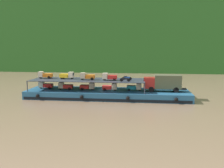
{
  "coord_description": "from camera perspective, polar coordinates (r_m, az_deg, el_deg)",
  "views": [
    {
      "loc": [
        6.09,
        -44.4,
        9.57
      ],
      "look_at": [
        0.89,
        0.0,
        2.7
      ],
      "focal_mm": 37.81,
      "sensor_mm": 36.0,
      "label": 1
    }
  ],
  "objects": [
    {
      "name": "mini_truck_lower_stern",
      "position": [
        48.97,
        -15.77,
        -0.26
      ],
      "size": [
        2.78,
        1.27,
        1.38
      ],
      "color": "red",
      "rests_on": "cargo_barge"
    },
    {
      "name": "mini_truck_lower_fore",
      "position": [
        44.88,
        -0.51,
        -0.73
      ],
      "size": [
        2.78,
        1.26,
        1.38
      ],
      "color": "red",
      "rests_on": "cargo_barge"
    },
    {
      "name": "mini_truck_lower_mid",
      "position": [
        45.72,
        -5.91,
        -0.6
      ],
      "size": [
        2.77,
        1.25,
        1.38
      ],
      "color": "red",
      "rests_on": "cargo_barge"
    },
    {
      "name": "motorcycle_upper_centre",
      "position": [
        44.82,
        3.58,
        1.49
      ],
      "size": [
        1.9,
        0.55,
        0.87
      ],
      "color": "black",
      "rests_on": "cargo_rack"
    },
    {
      "name": "ground_plane",
      "position": [
        45.83,
        -1.1,
        -3.32
      ],
      "size": [
        400.0,
        400.0,
        0.0
      ],
      "primitive_type": "plane",
      "color": "#7F664C"
    },
    {
      "name": "mini_truck_lower_aft",
      "position": [
        46.85,
        -11.2,
        -0.49
      ],
      "size": [
        2.77,
        1.25,
        1.38
      ],
      "color": "red",
      "rests_on": "cargo_barge"
    },
    {
      "name": "mini_truck_upper_stern",
      "position": [
        49.13,
        -15.88,
        2.12
      ],
      "size": [
        2.78,
        1.27,
        1.38
      ],
      "color": "orange",
      "rests_on": "cargo_rack"
    },
    {
      "name": "mini_truck_upper_fore",
      "position": [
        45.28,
        -5.97,
        1.87
      ],
      "size": [
        2.79,
        1.29,
        1.38
      ],
      "color": "orange",
      "rests_on": "cargo_rack"
    },
    {
      "name": "mini_truck_upper_mid",
      "position": [
        47.37,
        -10.8,
        2.06
      ],
      "size": [
        2.79,
        1.29,
        1.38
      ],
      "color": "gold",
      "rests_on": "cargo_rack"
    },
    {
      "name": "mini_truck_lower_bow",
      "position": [
        44.95,
        5.43,
        -0.75
      ],
      "size": [
        2.78,
        1.26,
        1.38
      ],
      "color": "teal",
      "rests_on": "cargo_barge"
    },
    {
      "name": "cargo_barge",
      "position": [
        45.65,
        -1.11,
        -2.41
      ],
      "size": [
        31.05,
        7.99,
        1.5
      ],
      "color": "#23567A",
      "rests_on": "ground"
    },
    {
      "name": "covered_lorry",
      "position": [
        44.87,
        12.3,
        0.37
      ],
      "size": [
        7.88,
        2.37,
        3.1
      ],
      "color": "maroon",
      "rests_on": "cargo_barge"
    },
    {
      "name": "mini_truck_upper_bow",
      "position": [
        44.36,
        -0.61,
        1.77
      ],
      "size": [
        2.78,
        1.26,
        1.38
      ],
      "color": "red",
      "rests_on": "cargo_rack"
    },
    {
      "name": "motorcycle_upper_port",
      "position": [
        42.85,
        3.15,
        1.17
      ],
      "size": [
        1.9,
        0.55,
        0.87
      ],
      "color": "black",
      "rests_on": "cargo_rack"
    },
    {
      "name": "cargo_rack",
      "position": [
        45.9,
        -5.82,
        1.01
      ],
      "size": [
        21.85,
        6.66,
        2.0
      ],
      "color": "#2D333D",
      "rests_on": "cargo_barge"
    },
    {
      "name": "hillside_far_bank",
      "position": [
        107.87,
        3.53,
        16.22
      ],
      "size": [
        146.28,
        37.11,
        42.0
      ],
      "color": "#286023",
      "rests_on": "ground"
    }
  ]
}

